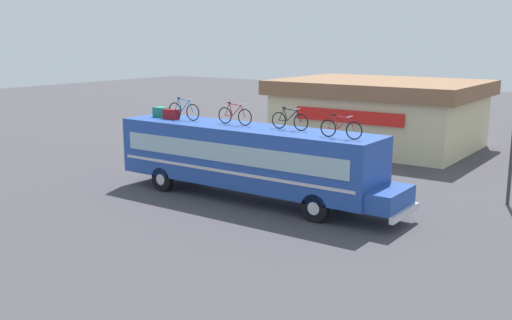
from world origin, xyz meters
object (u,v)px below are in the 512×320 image
(bus, at_px, (248,156))
(rooftop_bicycle_3, at_px, (290,120))
(rooftop_bicycle_4, at_px, (341,128))
(luggage_bag_1, at_px, (162,112))
(rooftop_bicycle_2, at_px, (235,115))
(luggage_bag_2, at_px, (171,114))
(rooftop_bicycle_1, at_px, (184,111))

(bus, relative_size, rooftop_bicycle_3, 7.68)
(bus, height_order, rooftop_bicycle_4, rooftop_bicycle_4)
(luggage_bag_1, xyz_separation_m, rooftop_bicycle_3, (6.89, 0.10, 0.15))
(rooftop_bicycle_2, relative_size, rooftop_bicycle_3, 1.03)
(luggage_bag_1, relative_size, rooftop_bicycle_3, 0.38)
(bus, distance_m, luggage_bag_2, 4.43)
(bus, bearing_deg, rooftop_bicycle_4, -4.70)
(bus, xyz_separation_m, luggage_bag_2, (-4.18, -0.09, 1.46))
(bus, xyz_separation_m, luggage_bag_1, (-5.05, 0.18, 1.47))
(luggage_bag_2, distance_m, rooftop_bicycle_1, 0.70)
(bus, bearing_deg, rooftop_bicycle_2, 169.31)
(rooftop_bicycle_1, xyz_separation_m, rooftop_bicycle_3, (5.35, 0.28, -0.03))
(rooftop_bicycle_2, bearing_deg, rooftop_bicycle_3, 3.00)
(rooftop_bicycle_1, bearing_deg, rooftop_bicycle_3, 2.96)
(luggage_bag_1, height_order, rooftop_bicycle_4, rooftop_bicycle_4)
(luggage_bag_2, distance_m, rooftop_bicycle_3, 6.03)
(luggage_bag_2, relative_size, rooftop_bicycle_2, 0.42)
(luggage_bag_1, bearing_deg, rooftop_bicycle_4, -3.30)
(luggage_bag_2, relative_size, rooftop_bicycle_4, 0.43)
(rooftop_bicycle_2, bearing_deg, luggage_bag_1, 179.53)
(rooftop_bicycle_1, bearing_deg, bus, -0.12)
(rooftop_bicycle_1, height_order, rooftop_bicycle_4, rooftop_bicycle_1)
(luggage_bag_1, relative_size, rooftop_bicycle_4, 0.38)
(bus, height_order, luggage_bag_2, luggage_bag_2)
(rooftop_bicycle_2, distance_m, rooftop_bicycle_3, 2.62)
(rooftop_bicycle_3, bearing_deg, rooftop_bicycle_1, -177.04)
(bus, bearing_deg, luggage_bag_1, 177.94)
(bus, relative_size, rooftop_bicycle_2, 7.45)
(bus, height_order, luggage_bag_1, luggage_bag_1)
(rooftop_bicycle_2, height_order, rooftop_bicycle_4, rooftop_bicycle_2)
(bus, distance_m, rooftop_bicycle_2, 1.81)
(luggage_bag_2, xyz_separation_m, rooftop_bicycle_3, (6.02, 0.38, 0.15))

